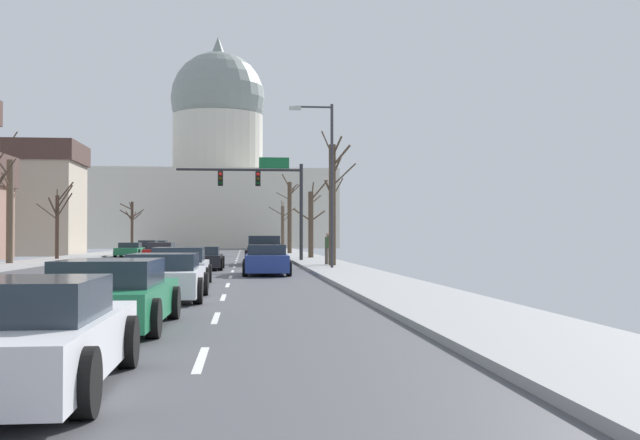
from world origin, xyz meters
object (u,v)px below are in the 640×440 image
(street_lamp_right, at_px, (326,171))
(pedestrian_00, at_px, (328,247))
(sedan_near_05, at_px, (112,296))
(sedan_oncoming_01, at_px, (130,250))
(sedan_oncoming_03, at_px, (159,246))
(sedan_oncoming_00, at_px, (161,252))
(sedan_near_04, at_px, (165,277))
(sedan_near_03, at_px, (180,267))
(sedan_near_06, at_px, (25,338))
(sedan_near_01, at_px, (202,259))
(sedan_near_02, at_px, (266,261))
(signal_gantry, at_px, (266,187))
(pickup_truck_near_00, at_px, (264,252))
(sedan_oncoming_02, at_px, (148,247))

(street_lamp_right, xyz_separation_m, pedestrian_00, (0.55, 4.37, -3.68))
(sedan_near_05, height_order, sedan_oncoming_01, sedan_near_05)
(sedan_oncoming_03, xyz_separation_m, pedestrian_00, (13.73, -44.40, 0.50))
(sedan_oncoming_00, distance_m, sedan_oncoming_01, 10.71)
(street_lamp_right, height_order, pedestrian_00, street_lamp_right)
(sedan_near_04, xyz_separation_m, pedestrian_00, (6.45, 20.98, 0.50))
(sedan_near_03, height_order, sedan_near_06, sedan_near_03)
(sedan_near_05, bearing_deg, sedan_near_04, 87.31)
(sedan_near_06, distance_m, sedan_oncoming_03, 77.38)
(sedan_near_01, xyz_separation_m, sedan_near_03, (-0.09, -12.12, 0.06))
(street_lamp_right, xyz_separation_m, sedan_near_05, (-6.19, -22.77, -4.18))
(sedan_near_01, xyz_separation_m, sedan_near_02, (2.99, -5.51, 0.06))
(signal_gantry, xyz_separation_m, sedan_near_02, (-0.37, -15.94, -4.13))
(sedan_near_03, relative_size, sedan_oncoming_00, 0.93)
(pickup_truck_near_00, height_order, sedan_oncoming_01, pickup_truck_near_00)
(street_lamp_right, xyz_separation_m, pickup_truck_near_00, (-2.75, 8.43, -4.01))
(sedan_near_03, height_order, sedan_near_04, sedan_near_03)
(sedan_oncoming_00, bearing_deg, sedan_oncoming_01, 109.33)
(signal_gantry, height_order, sedan_oncoming_02, signal_gantry)
(sedan_near_04, height_order, sedan_near_05, sedan_near_05)
(signal_gantry, xyz_separation_m, pickup_truck_near_00, (-0.16, -3.56, -3.99))
(street_lamp_right, xyz_separation_m, sedan_oncoming_03, (-13.17, 48.77, -4.18))
(sedan_near_01, distance_m, sedan_near_06, 29.86)
(sedan_near_02, bearing_deg, sedan_near_03, -114.92)
(signal_gantry, bearing_deg, sedan_oncoming_01, 125.58)
(sedan_near_04, relative_size, sedan_oncoming_01, 1.00)
(sedan_oncoming_00, distance_m, sedan_oncoming_03, 32.40)
(sedan_oncoming_03, relative_size, pedestrian_00, 2.80)
(sedan_oncoming_02, distance_m, sedan_oncoming_03, 8.88)
(sedan_near_01, relative_size, sedan_near_02, 1.01)
(sedan_oncoming_00, height_order, pedestrian_00, pedestrian_00)
(sedan_oncoming_03, bearing_deg, pedestrian_00, -72.82)
(sedan_near_06, height_order, pedestrian_00, pedestrian_00)
(sedan_oncoming_01, height_order, sedan_oncoming_03, sedan_oncoming_03)
(sedan_near_03, relative_size, pedestrian_00, 2.52)
(sedan_near_05, distance_m, sedan_oncoming_01, 49.92)
(sedan_near_01, height_order, sedan_near_04, sedan_near_04)
(signal_gantry, height_order, pedestrian_00, signal_gantry)
(sedan_near_02, bearing_deg, pedestrian_00, 67.11)
(sedan_near_05, bearing_deg, sedan_oncoming_02, 96.48)
(street_lamp_right, bearing_deg, sedan_near_01, 165.27)
(sedan_near_03, relative_size, sedan_oncoming_03, 0.90)
(sedan_near_04, distance_m, pedestrian_00, 21.96)
(sedan_oncoming_01, bearing_deg, sedan_near_03, -79.27)
(street_lamp_right, bearing_deg, sedan_oncoming_03, 105.12)
(street_lamp_right, height_order, sedan_oncoming_02, street_lamp_right)
(sedan_near_01, distance_m, sedan_oncoming_00, 15.44)
(street_lamp_right, relative_size, sedan_near_04, 1.76)
(sedan_near_04, bearing_deg, sedan_oncoming_02, 97.47)
(sedan_oncoming_01, bearing_deg, sedan_near_02, -71.69)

